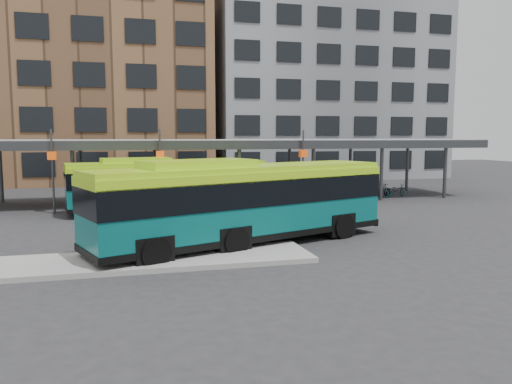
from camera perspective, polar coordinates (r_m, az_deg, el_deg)
name	(u,v)px	position (r m, az deg, el deg)	size (l,w,h in m)	color
ground	(247,239)	(21.46, -1.03, -5.43)	(120.00, 120.00, 0.00)	#28282B
boarding_island	(111,262)	(17.97, -16.19, -7.74)	(14.00, 3.00, 0.18)	gray
canopy	(202,144)	(33.65, -6.25, 5.53)	(40.00, 6.53, 4.80)	#999B9E
building_brick	(71,68)	(53.09, -20.42, 13.15)	(26.00, 14.00, 22.00)	brown
building_grey	(321,85)	(56.70, 7.40, 12.02)	(24.00, 14.00, 20.00)	slate
bus_front	(244,200)	(20.02, -1.40, -0.97)	(12.90, 6.98, 3.52)	#085858
bus_rear	(169,183)	(29.71, -9.95, 1.00)	(11.74, 4.21, 3.17)	#085858
bike_rack	(375,191)	(37.08, 13.44, 0.15)	(4.87, 1.45, 1.02)	slate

